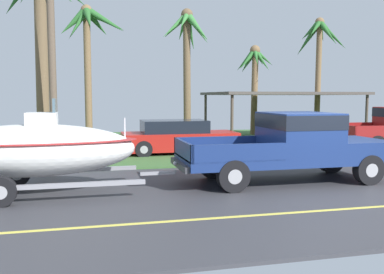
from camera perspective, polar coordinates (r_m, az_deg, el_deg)
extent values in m
cube|color=#38383D|center=(11.32, 18.25, -6.81)|extent=(36.00, 8.00, 0.06)
cube|color=#3D6633|center=(21.34, 2.52, -0.80)|extent=(36.00, 14.00, 0.11)
cube|color=#DBCC4C|center=(9.88, 23.82, -8.60)|extent=(34.20, 0.12, 0.01)
cube|color=navy|center=(11.84, 12.38, -2.89)|extent=(5.76, 2.04, 0.22)
cube|color=navy|center=(12.85, 20.75, -1.12)|extent=(1.61, 2.04, 0.38)
cube|color=navy|center=(11.95, 14.18, 0.46)|extent=(1.73, 2.04, 1.15)
cube|color=black|center=(11.92, 14.22, 2.12)|extent=(1.75, 2.06, 0.38)
cube|color=#112047|center=(11.20, 4.67, -2.58)|extent=(2.42, 2.04, 0.04)
cube|color=navy|center=(12.10, 3.23, -0.99)|extent=(2.42, 0.08, 0.45)
cube|color=navy|center=(10.26, 6.40, -2.19)|extent=(2.42, 0.08, 0.45)
cube|color=navy|center=(10.87, -1.19, -1.72)|extent=(0.08, 2.04, 0.45)
cube|color=#333338|center=(10.90, -1.70, -3.80)|extent=(0.12, 1.83, 0.16)
sphere|color=#B2B2B7|center=(10.87, -2.32, -3.56)|extent=(0.10, 0.10, 0.10)
cylinder|color=black|center=(13.62, 18.24, -2.93)|extent=(0.80, 0.28, 0.80)
cylinder|color=#9E9EA3|center=(13.62, 18.24, -2.93)|extent=(0.36, 0.29, 0.36)
cylinder|color=black|center=(12.14, 22.77, -4.09)|extent=(0.80, 0.28, 0.80)
cylinder|color=#9E9EA3|center=(12.14, 22.77, -4.09)|extent=(0.36, 0.29, 0.36)
cylinder|color=black|center=(12.07, 2.76, -3.71)|extent=(0.80, 0.28, 0.80)
cylinder|color=#9E9EA3|center=(12.07, 2.76, -3.71)|extent=(0.36, 0.29, 0.36)
cylinder|color=black|center=(10.37, 5.60, -5.26)|extent=(0.80, 0.28, 0.80)
cylinder|color=#9E9EA3|center=(10.37, 5.60, -5.26)|extent=(0.36, 0.29, 0.36)
cube|color=gray|center=(10.83, -4.66, -4.89)|extent=(0.90, 0.10, 0.08)
cube|color=gray|center=(11.76, -20.10, -4.39)|extent=(5.11, 0.12, 0.10)
cube|color=gray|center=(9.83, -21.41, -6.33)|extent=(5.11, 0.12, 0.10)
cylinder|color=black|center=(11.90, -22.51, -4.65)|extent=(0.64, 0.22, 0.64)
cylinder|color=#9E9EA3|center=(11.90, -22.51, -4.65)|extent=(0.29, 0.23, 0.29)
cylinder|color=black|center=(9.86, -24.41, -6.76)|extent=(0.64, 0.22, 0.64)
cylinder|color=#9E9EA3|center=(9.86, -24.41, -6.76)|extent=(0.29, 0.23, 0.29)
ellipsoid|color=white|center=(10.69, -20.82, -1.71)|extent=(4.86, 1.85, 1.25)
ellipsoid|color=#B22626|center=(10.67, -20.86, -0.55)|extent=(4.96, 1.88, 0.12)
cube|color=silver|center=(10.61, -19.62, 1.39)|extent=(0.70, 0.60, 0.65)
cube|color=slate|center=(10.56, -18.08, 4.01)|extent=(0.06, 0.56, 0.36)
cylinder|color=silver|center=(10.59, -9.08, 1.23)|extent=(0.04, 0.04, 0.50)
cube|color=#621111|center=(19.00, 22.20, 0.34)|extent=(2.29, 2.08, 0.04)
cube|color=maroon|center=(19.80, 20.53, 1.19)|extent=(2.29, 0.08, 0.45)
cube|color=maroon|center=(18.18, 24.07, 0.71)|extent=(2.29, 0.08, 0.45)
cube|color=maroon|center=(18.36, 19.43, 0.91)|extent=(0.08, 2.08, 0.45)
cube|color=#333338|center=(18.34, 19.13, -0.32)|extent=(0.12, 1.87, 0.16)
sphere|color=#B2B2B7|center=(18.27, 18.82, -0.17)|extent=(0.10, 0.10, 0.10)
cylinder|color=black|center=(19.73, 20.32, -0.47)|extent=(0.80, 0.28, 0.80)
cylinder|color=#9E9EA3|center=(19.73, 20.32, -0.47)|extent=(0.36, 0.29, 0.36)
cylinder|color=black|center=(18.22, 23.58, -1.05)|extent=(0.80, 0.28, 0.80)
cylinder|color=#9E9EA3|center=(18.22, 23.58, -1.05)|extent=(0.36, 0.29, 0.36)
cube|color=#B21E19|center=(17.16, -1.68, -0.53)|extent=(4.63, 1.81, 0.70)
cube|color=black|center=(17.06, -2.44, 1.45)|extent=(2.59, 1.67, 0.50)
cylinder|color=black|center=(18.35, 2.61, -0.77)|extent=(0.66, 0.22, 0.66)
cylinder|color=#9E9EA3|center=(18.35, 2.61, -0.77)|extent=(0.30, 0.23, 0.30)
cylinder|color=black|center=(16.79, 4.16, -1.36)|extent=(0.66, 0.22, 0.66)
cylinder|color=#9E9EA3|center=(16.79, 4.16, -1.36)|extent=(0.30, 0.23, 0.30)
cylinder|color=black|center=(17.74, -7.20, -1.03)|extent=(0.66, 0.22, 0.66)
cylinder|color=#9E9EA3|center=(17.74, -7.20, -1.03)|extent=(0.30, 0.23, 0.30)
cylinder|color=black|center=(16.12, -6.55, -1.67)|extent=(0.66, 0.22, 0.66)
cylinder|color=#9E9EA3|center=(16.12, -6.55, -1.67)|extent=(0.30, 0.23, 0.30)
cylinder|color=#4C4238|center=(26.82, 16.71, 2.86)|extent=(0.14, 0.14, 2.42)
cylinder|color=#4C4238|center=(22.97, 22.51, 2.27)|extent=(0.14, 0.14, 2.42)
cylinder|color=#4C4238|center=(24.03, 1.84, 2.81)|extent=(0.14, 0.14, 2.42)
cylinder|color=#4C4238|center=(19.64, 5.42, 2.19)|extent=(0.14, 0.14, 2.42)
cube|color=#4C4742|center=(23.09, 12.01, 5.76)|extent=(7.63, 5.11, 0.14)
cylinder|color=brown|center=(25.15, 16.67, 7.35)|extent=(0.32, 0.37, 6.50)
cone|color=#286028|center=(25.87, 18.30, 13.05)|extent=(1.87, 0.57, 1.54)
cone|color=#286028|center=(26.21, 17.10, 13.42)|extent=(1.38, 1.63, 1.17)
cone|color=#286028|center=(26.14, 15.84, 13.16)|extent=(0.39, 1.97, 1.48)
cone|color=#286028|center=(25.57, 15.43, 12.65)|extent=(1.36, 1.51, 2.02)
cone|color=#286028|center=(25.11, 15.76, 13.67)|extent=(1.37, 0.44, 1.29)
cone|color=#286028|center=(24.62, 16.34, 13.92)|extent=(1.50, 1.49, 1.19)
cone|color=#286028|center=(24.69, 17.90, 13.25)|extent=(0.45, 1.88, 1.70)
cone|color=#286028|center=(25.20, 18.48, 12.91)|extent=(1.41, 1.36, 1.77)
sphere|color=brown|center=(25.47, 16.88, 14.66)|extent=(0.50, 0.50, 0.50)
cylinder|color=brown|center=(25.63, 8.44, 5.88)|extent=(0.38, 0.55, 5.08)
cone|color=#2D6B2D|center=(25.97, 9.70, 10.49)|extent=(1.36, 0.34, 1.11)
cone|color=#2D6B2D|center=(26.33, 9.06, 10.53)|extent=(1.29, 1.30, 1.09)
cone|color=#2D6B2D|center=(26.32, 7.62, 10.08)|extent=(0.75, 1.75, 1.54)
cone|color=#2D6B2D|center=(25.66, 7.31, 10.23)|extent=(1.41, 0.72, 1.46)
cone|color=#2D6B2D|center=(25.30, 7.52, 10.34)|extent=(1.45, 0.87, 1.40)
cone|color=#2D6B2D|center=(25.12, 8.68, 10.59)|extent=(0.66, 1.45, 1.19)
cone|color=#2D6B2D|center=(25.39, 9.44, 10.21)|extent=(0.91, 1.28, 1.44)
sphere|color=brown|center=(25.78, 8.52, 11.53)|extent=(0.60, 0.60, 0.60)
cylinder|color=brown|center=(21.53, -0.68, 7.82)|extent=(0.37, 0.52, 6.42)
cone|color=#387A38|center=(21.97, 0.76, 14.38)|extent=(1.40, 0.45, 1.58)
cone|color=#387A38|center=(22.31, -0.21, 13.92)|extent=(1.10, 1.48, 1.85)
cone|color=#387A38|center=(22.44, -1.25, 14.55)|extent=(0.49, 1.61, 1.37)
cone|color=#387A38|center=(21.92, -2.24, 14.75)|extent=(1.43, 0.90, 1.37)
cone|color=#387A38|center=(21.42, -2.31, 14.80)|extent=(1.61, 0.85, 1.47)
cone|color=#387A38|center=(21.04, -1.09, 15.47)|extent=(0.97, 1.74, 1.15)
cone|color=#387A38|center=(21.37, 0.72, 14.62)|extent=(1.34, 1.55, 1.69)
sphere|color=brown|center=(21.90, -0.69, 16.24)|extent=(0.59, 0.59, 0.59)
cylinder|color=brown|center=(15.78, -19.62, 8.98)|extent=(0.43, 0.95, 6.77)
cylinder|color=brown|center=(19.03, -13.88, 7.37)|extent=(0.30, 0.59, 6.02)
cone|color=#286028|center=(19.36, -11.61, 15.17)|extent=(1.80, 0.49, 1.14)
cone|color=#286028|center=(19.68, -12.75, 14.79)|extent=(1.29, 1.22, 1.21)
cone|color=#286028|center=(19.90, -13.91, 13.52)|extent=(0.44, 1.64, 1.91)
cone|color=#286028|center=(19.73, -15.24, 14.41)|extent=(1.14, 1.25, 1.33)
cone|color=#286028|center=(19.18, -15.71, 14.73)|extent=(1.44, 0.68, 1.37)
cone|color=#286028|center=(18.89, -15.05, 14.72)|extent=(1.02, 1.17, 1.39)
cone|color=#286028|center=(18.36, -13.84, 15.35)|extent=(0.52, 2.07, 1.30)
cone|color=#286028|center=(18.74, -11.70, 15.14)|extent=(1.79, 1.47, 1.28)
sphere|color=brown|center=(19.38, -14.09, 16.28)|extent=(0.49, 0.49, 0.49)
cylinder|color=brown|center=(14.67, -18.45, 11.81)|extent=(0.24, 0.24, 8.03)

